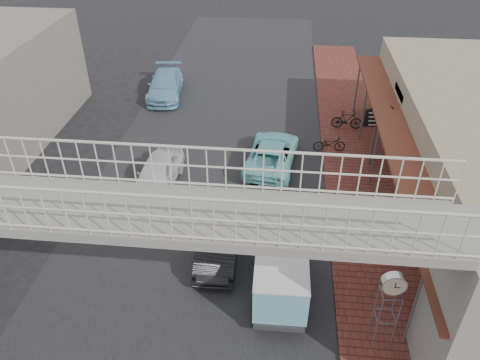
% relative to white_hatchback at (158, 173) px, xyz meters
% --- Properties ---
extents(ground, '(120.00, 120.00, 0.00)m').
position_rel_white_hatchback_xyz_m(ground, '(2.17, -4.16, -0.64)').
color(ground, black).
rests_on(ground, ground).
extents(road_strip, '(10.00, 60.00, 0.01)m').
position_rel_white_hatchback_xyz_m(road_strip, '(2.17, -4.16, -0.63)').
color(road_strip, black).
rests_on(road_strip, ground).
extents(sidewalk, '(3.00, 40.00, 0.10)m').
position_rel_white_hatchback_xyz_m(sidewalk, '(8.67, -1.16, -0.59)').
color(sidewalk, brown).
rests_on(sidewalk, ground).
extents(footbridge, '(16.40, 2.40, 6.34)m').
position_rel_white_hatchback_xyz_m(footbridge, '(2.17, -8.16, 2.54)').
color(footbridge, gray).
rests_on(footbridge, ground).
extents(white_hatchback, '(1.83, 3.86, 1.28)m').
position_rel_white_hatchback_xyz_m(white_hatchback, '(0.00, 0.00, 0.00)').
color(white_hatchback, silver).
rests_on(white_hatchback, ground).
extents(dark_sedan, '(1.46, 3.97, 1.30)m').
position_rel_white_hatchback_xyz_m(dark_sedan, '(3.19, -3.90, 0.01)').
color(dark_sedan, black).
rests_on(dark_sedan, ground).
extents(angkot_curb, '(2.59, 4.69, 1.24)m').
position_rel_white_hatchback_xyz_m(angkot_curb, '(4.79, 2.10, -0.02)').
color(angkot_curb, '#7DD4DA').
rests_on(angkot_curb, ground).
extents(angkot_far, '(2.38, 4.79, 1.34)m').
position_rel_white_hatchback_xyz_m(angkot_far, '(-1.83, 9.14, 0.03)').
color(angkot_far, '#76AECD').
rests_on(angkot_far, ground).
extents(angkot_van, '(1.75, 3.70, 1.80)m').
position_rel_white_hatchback_xyz_m(angkot_van, '(5.40, -5.57, 0.50)').
color(angkot_van, black).
rests_on(angkot_van, ground).
extents(motorcycle_near, '(1.58, 0.69, 0.80)m').
position_rel_white_hatchback_xyz_m(motorcycle_near, '(7.47, 3.47, -0.14)').
color(motorcycle_near, black).
rests_on(motorcycle_near, sidewalk).
extents(motorcycle_far, '(1.60, 0.50, 0.95)m').
position_rel_white_hatchback_xyz_m(motorcycle_far, '(8.50, 5.86, -0.06)').
color(motorcycle_far, black).
rests_on(motorcycle_far, sidewalk).
extents(street_clock, '(0.70, 0.57, 2.80)m').
position_rel_white_hatchback_xyz_m(street_clock, '(8.32, -7.30, 1.78)').
color(street_clock, '#59595B').
rests_on(street_clock, sidewalk).
extents(arrow_sign, '(1.73, 1.12, 2.92)m').
position_rel_white_hatchback_xyz_m(arrow_sign, '(9.98, 2.54, 1.82)').
color(arrow_sign, '#59595B').
rests_on(arrow_sign, sidewalk).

